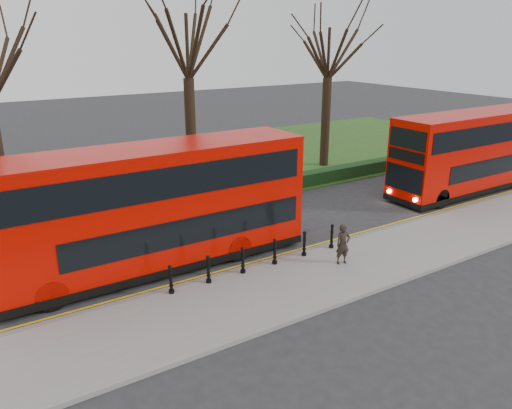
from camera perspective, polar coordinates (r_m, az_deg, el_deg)
ground at (r=20.66m, az=-0.08°, el=-5.81°), size 120.00×120.00×0.00m
pavement at (r=18.42m, az=5.00°, el=-8.85°), size 60.00×4.00×0.15m
kerb at (r=19.87m, az=1.48°, el=-6.62°), size 60.00×0.25×0.16m
grass_verge at (r=33.56m, az=-14.00°, el=3.44°), size 60.00×18.00×0.06m
hedge at (r=26.11m, az=-8.12°, el=0.30°), size 60.00×0.90×0.80m
yellow_line_outer at (r=20.12m, az=1.00°, el=-6.49°), size 60.00×0.10×0.01m
yellow_line_inner at (r=20.27m, az=0.69°, el=-6.29°), size 60.00×0.10×0.01m
tree_mid at (r=28.53m, az=-7.90°, el=18.21°), size 7.39×7.39×11.54m
tree_right at (r=34.00m, az=8.33°, el=17.34°), size 6.91×6.91×10.80m
bollard_row at (r=19.02m, az=0.36°, el=-5.92°), size 7.37×0.15×1.00m
bus_lead at (r=19.17m, az=-11.45°, el=-0.49°), size 11.93×2.74×4.75m
bus_rear at (r=31.14m, az=23.64°, el=5.52°), size 11.40×2.62×4.54m
pedestrian at (r=19.59m, az=9.91°, el=-4.50°), size 0.65×0.50×1.59m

